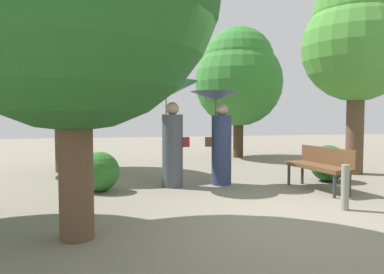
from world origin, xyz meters
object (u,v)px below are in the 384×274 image
person_left (168,109)px  tree_near_right (357,37)px  path_marker_post (345,187)px  park_bench (321,164)px  tree_mid_right (239,76)px  tree_near_left (61,55)px  person_right (219,125)px

person_left → tree_near_right: 5.17m
tree_near_right → path_marker_post: tree_near_right is taller
park_bench → tree_near_right: (1.95, 1.63, 2.87)m
tree_mid_right → path_marker_post: tree_mid_right is taller
tree_near_left → tree_mid_right: bearing=20.9°
person_left → tree_mid_right: (3.21, 4.70, 1.23)m
path_marker_post → tree_near_right: bearing=51.7°
person_right → tree_near_left: size_ratio=0.41×
tree_near_left → path_marker_post: bearing=-46.9°
park_bench → tree_near_right: bearing=121.8°
person_left → tree_near_left: (-2.34, 2.57, 1.42)m
park_bench → tree_near_left: 6.77m
tree_near_left → path_marker_post: 7.37m
person_right → tree_mid_right: tree_mid_right is taller
person_right → tree_near_right: 4.34m
person_right → tree_near_left: (-3.41, 2.57, 1.74)m
tree_near_left → tree_near_right: (7.14, -1.94, 0.38)m
person_left → park_bench: size_ratio=1.38×
person_left → path_marker_post: (2.36, -2.45, -1.23)m
person_left → tree_near_left: tree_near_left is taller
tree_near_left → path_marker_post: (4.70, -5.02, -2.65)m
tree_near_left → park_bench: bearing=-34.5°
person_right → tree_near_right: bearing=-72.2°
path_marker_post → tree_near_left: bearing=133.1°
path_marker_post → person_left: bearing=133.9°
person_right → tree_mid_right: bearing=-16.3°
person_left → tree_near_right: (4.80, 0.64, 1.80)m
park_bench → tree_mid_right: size_ratio=0.35×
person_right → park_bench: size_ratio=1.26×
person_right → path_marker_post: bearing=-144.1°
person_right → park_bench: (1.77, -0.99, -0.74)m
tree_near_right → park_bench: bearing=-140.2°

